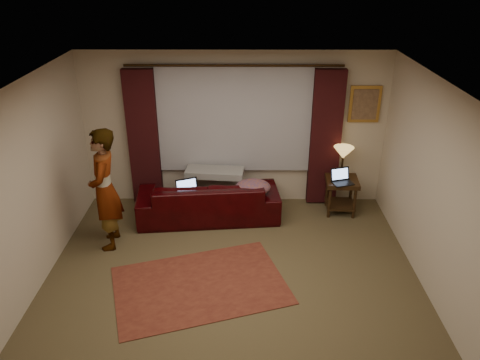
% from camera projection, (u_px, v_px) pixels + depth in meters
% --- Properties ---
extents(floor, '(5.00, 5.00, 0.01)m').
position_uv_depth(floor, '(232.00, 290.00, 6.06)').
color(floor, brown).
rests_on(floor, ground).
extents(ceiling, '(5.00, 5.00, 0.02)m').
position_uv_depth(ceiling, '(230.00, 93.00, 4.93)').
color(ceiling, silver).
rests_on(ceiling, ground).
extents(wall_back, '(5.00, 0.02, 2.60)m').
position_uv_depth(wall_back, '(234.00, 130.00, 7.75)').
color(wall_back, '#C2B39C').
rests_on(wall_back, ground).
extents(wall_left, '(0.02, 5.00, 2.60)m').
position_uv_depth(wall_left, '(19.00, 201.00, 5.51)').
color(wall_left, '#C2B39C').
rests_on(wall_left, ground).
extents(wall_right, '(0.02, 5.00, 2.60)m').
position_uv_depth(wall_right, '(444.00, 202.00, 5.48)').
color(wall_right, '#C2B39C').
rests_on(wall_right, ground).
extents(sheer_curtain, '(2.50, 0.05, 1.80)m').
position_uv_depth(sheer_curtain, '(234.00, 119.00, 7.61)').
color(sheer_curtain, '#9E9EA6').
rests_on(sheer_curtain, wall_back).
extents(drape_left, '(0.50, 0.14, 2.30)m').
position_uv_depth(drape_left, '(144.00, 139.00, 7.71)').
color(drape_left, black).
rests_on(drape_left, floor).
extents(drape_right, '(0.50, 0.14, 2.30)m').
position_uv_depth(drape_right, '(325.00, 139.00, 7.69)').
color(drape_right, black).
rests_on(drape_right, floor).
extents(curtain_rod, '(0.04, 0.04, 3.40)m').
position_uv_depth(curtain_rod, '(234.00, 66.00, 7.18)').
color(curtain_rod, '#301E0D').
rests_on(curtain_rod, wall_back).
extents(picture_frame, '(0.50, 0.04, 0.60)m').
position_uv_depth(picture_frame, '(365.00, 104.00, 7.51)').
color(picture_frame, '#B17D31').
rests_on(picture_frame, wall_back).
extents(sofa, '(2.36, 1.20, 0.92)m').
position_uv_depth(sofa, '(208.00, 192.00, 7.55)').
color(sofa, black).
rests_on(sofa, floor).
extents(throw_blanket, '(0.98, 0.47, 0.11)m').
position_uv_depth(throw_blanket, '(214.00, 159.00, 7.59)').
color(throw_blanket, gray).
rests_on(throw_blanket, sofa).
extents(clothing_pile, '(0.65, 0.55, 0.24)m').
position_uv_depth(clothing_pile, '(253.00, 188.00, 7.43)').
color(clothing_pile, brown).
rests_on(clothing_pile, sofa).
extents(laptop_sofa, '(0.47, 0.49, 0.25)m').
position_uv_depth(laptop_sofa, '(189.00, 190.00, 7.34)').
color(laptop_sofa, black).
rests_on(laptop_sofa, sofa).
extents(area_rug, '(2.53, 2.05, 0.01)m').
position_uv_depth(area_rug, '(200.00, 285.00, 6.13)').
color(area_rug, maroon).
rests_on(area_rug, floor).
extents(end_table, '(0.55, 0.55, 0.60)m').
position_uv_depth(end_table, '(341.00, 196.00, 7.78)').
color(end_table, black).
rests_on(end_table, floor).
extents(tiffany_lamp, '(0.35, 0.35, 0.52)m').
position_uv_depth(tiffany_lamp, '(342.00, 162.00, 7.63)').
color(tiffany_lamp, '#998E4A').
rests_on(tiffany_lamp, end_table).
extents(laptop_table, '(0.40, 0.42, 0.23)m').
position_uv_depth(laptop_table, '(343.00, 177.00, 7.46)').
color(laptop_table, black).
rests_on(laptop_table, end_table).
extents(person, '(0.59, 0.59, 1.82)m').
position_uv_depth(person, '(105.00, 190.00, 6.63)').
color(person, gray).
rests_on(person, floor).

